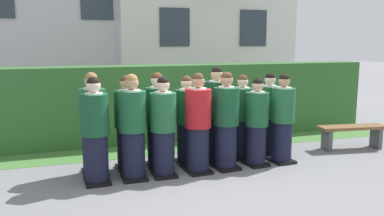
% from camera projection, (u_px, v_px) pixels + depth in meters
% --- Properties ---
extents(ground_plane, '(60.00, 60.00, 0.00)m').
position_uv_depth(ground_plane, '(196.00, 171.00, 6.73)').
color(ground_plane, slate).
extents(student_front_row_0, '(0.43, 0.49, 1.66)m').
position_uv_depth(student_front_row_0, '(95.00, 133.00, 6.06)').
color(student_front_row_0, black).
rests_on(student_front_row_0, ground).
extents(student_front_row_1, '(0.44, 0.48, 1.68)m').
position_uv_depth(student_front_row_1, '(133.00, 130.00, 6.25)').
color(student_front_row_1, black).
rests_on(student_front_row_1, ground).
extents(student_front_row_2, '(0.42, 0.47, 1.63)m').
position_uv_depth(student_front_row_2, '(163.00, 129.00, 6.39)').
color(student_front_row_2, black).
rests_on(student_front_row_2, ground).
extents(student_in_red_blazer, '(0.43, 0.50, 1.67)m').
position_uv_depth(student_in_red_blazer, '(198.00, 126.00, 6.57)').
color(student_in_red_blazer, black).
rests_on(student_in_red_blazer, ground).
extents(student_front_row_4, '(0.44, 0.54, 1.67)m').
position_uv_depth(student_front_row_4, '(226.00, 123.00, 6.76)').
color(student_front_row_4, black).
rests_on(student_front_row_4, ground).
extents(student_front_row_5, '(0.40, 0.47, 1.55)m').
position_uv_depth(student_front_row_5, '(257.00, 124.00, 6.96)').
color(student_front_row_5, black).
rests_on(student_front_row_5, ground).
extents(student_front_row_6, '(0.42, 0.49, 1.61)m').
position_uv_depth(student_front_row_6, '(283.00, 121.00, 7.13)').
color(student_front_row_6, black).
rests_on(student_front_row_6, ground).
extents(student_rear_row_0, '(0.44, 0.51, 1.69)m').
position_uv_depth(student_rear_row_0, '(93.00, 126.00, 6.48)').
color(student_rear_row_0, black).
rests_on(student_rear_row_0, ground).
extents(student_rear_row_1, '(0.42, 0.50, 1.62)m').
position_uv_depth(student_rear_row_1, '(127.00, 125.00, 6.71)').
color(student_rear_row_1, black).
rests_on(student_rear_row_1, ground).
extents(student_rear_row_2, '(0.43, 0.48, 1.66)m').
position_uv_depth(student_rear_row_2, '(158.00, 123.00, 6.84)').
color(student_rear_row_2, black).
rests_on(student_rear_row_2, ground).
extents(student_rear_row_3, '(0.41, 0.50, 1.59)m').
position_uv_depth(student_rear_row_3, '(187.00, 122.00, 7.04)').
color(student_rear_row_3, black).
rests_on(student_rear_row_3, ground).
extents(student_rear_row_4, '(0.45, 0.55, 1.73)m').
position_uv_depth(student_rear_row_4, '(217.00, 116.00, 7.25)').
color(student_rear_row_4, black).
rests_on(student_rear_row_4, ground).
extents(student_rear_row_5, '(0.41, 0.46, 1.57)m').
position_uv_depth(student_rear_row_5, '(242.00, 119.00, 7.41)').
color(student_rear_row_5, black).
rests_on(student_rear_row_5, ground).
extents(student_rear_row_6, '(0.41, 0.46, 1.59)m').
position_uv_depth(student_rear_row_6, '(269.00, 116.00, 7.60)').
color(student_rear_row_6, black).
rests_on(student_rear_row_6, ground).
extents(hedge, '(10.00, 0.70, 1.66)m').
position_uv_depth(hedge, '(162.00, 103.00, 8.80)').
color(hedge, '#33662D').
rests_on(hedge, ground).
extents(school_building_annex, '(5.96, 4.09, 5.84)m').
position_uv_depth(school_building_annex, '(195.00, 17.00, 13.66)').
color(school_building_annex, silver).
rests_on(school_building_annex, ground).
extents(wooden_bench, '(1.44, 0.56, 0.48)m').
position_uv_depth(wooden_bench, '(352.00, 132.00, 8.08)').
color(wooden_bench, brown).
rests_on(wooden_bench, ground).
extents(lawn_strip, '(10.00, 0.90, 0.01)m').
position_uv_depth(lawn_strip, '(172.00, 148.00, 8.19)').
color(lawn_strip, '#477A38').
rests_on(lawn_strip, ground).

